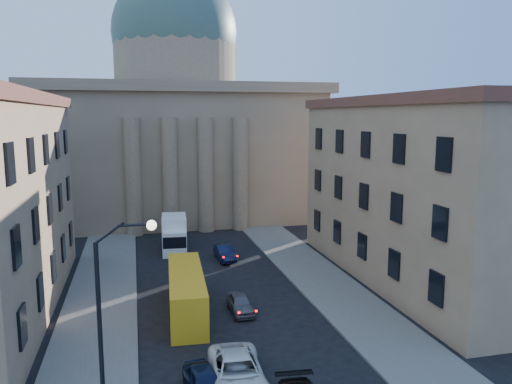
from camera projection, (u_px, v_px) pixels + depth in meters
sidewalk_left at (96, 327)px, 31.26m from camera, size 5.00×60.00×0.15m
sidewalk_right at (348, 303)px, 35.25m from camera, size 5.00×60.00×0.15m
church at (177, 125)px, 67.43m from camera, size 68.02×28.76×36.60m
building_right at (428, 188)px, 39.97m from camera, size 11.60×26.60×14.70m
street_lamp at (112, 303)px, 21.22m from camera, size 2.62×0.44×8.83m
car_left_near at (205, 383)px, 23.62m from camera, size 2.01×4.04×1.32m
car_left_mid at (237, 372)px, 24.38m from camera, size 2.90×5.71×1.55m
car_right_far at (240, 304)px, 33.71m from camera, size 1.50×3.61×1.22m
car_right_distant at (225, 253)px, 45.99m from camera, size 1.58×4.15×1.35m
city_bus at (186, 291)px, 33.58m from camera, size 2.87×10.03×2.79m
box_truck at (174, 235)px, 49.25m from camera, size 2.73×6.08×3.26m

